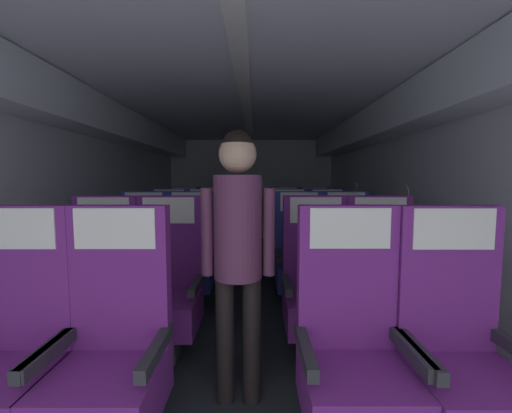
{
  "coord_description": "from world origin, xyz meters",
  "views": [
    {
      "loc": [
        0.11,
        -0.05,
        1.34
      ],
      "look_at": [
        0.12,
        3.6,
        1.03
      ],
      "focal_mm": 22.74,
      "sensor_mm": 36.0,
      "label": 1
    }
  ],
  "objects_px": {
    "seat_b_left_aisle": "(166,290)",
    "seat_b_right_aisle": "(381,289)",
    "seat_e_right_window": "(284,231)",
    "seat_a_left_aisle": "(110,356)",
    "flight_attendant": "(237,238)",
    "seat_c_right_window": "(299,259)",
    "seat_b_left_window": "(100,290)",
    "seat_b_right_window": "(316,289)",
    "seat_d_right_window": "(289,242)",
    "seat_e_left_aisle": "(213,231)",
    "seat_a_left_window": "(6,357)",
    "seat_c_left_aisle": "(189,259)",
    "seat_d_right_aisle": "(327,242)",
    "seat_e_left_window": "(182,231)",
    "seat_e_right_aisle": "(314,231)",
    "seat_d_left_window": "(167,242)",
    "seat_c_right_aisle": "(346,259)",
    "seat_a_right_window": "(352,355)",
    "seat_c_left_window": "(141,260)",
    "seat_d_left_aisle": "(204,242)",
    "seat_a_right_aisle": "(458,357)"
  },
  "relations": [
    {
      "from": "seat_c_left_aisle",
      "to": "seat_d_right_aisle",
      "type": "relative_size",
      "value": 1.0
    },
    {
      "from": "seat_e_right_window",
      "to": "seat_a_left_aisle",
      "type": "bearing_deg",
      "value": -107.33
    },
    {
      "from": "seat_d_right_window",
      "to": "seat_e_left_aisle",
      "type": "xyz_separation_m",
      "value": [
        -1.13,
        0.92,
        0.0
      ]
    },
    {
      "from": "seat_e_left_aisle",
      "to": "seat_c_right_aisle",
      "type": "bearing_deg",
      "value": -48.48
    },
    {
      "from": "seat_d_left_window",
      "to": "seat_c_left_aisle",
      "type": "bearing_deg",
      "value": -62.93
    },
    {
      "from": "seat_a_left_window",
      "to": "seat_c_right_aisle",
      "type": "distance_m",
      "value": 2.82
    },
    {
      "from": "seat_b_right_window",
      "to": "seat_e_right_aisle",
      "type": "distance_m",
      "value": 2.82
    },
    {
      "from": "seat_a_left_aisle",
      "to": "seat_d_right_aisle",
      "type": "xyz_separation_m",
      "value": [
        1.65,
        2.78,
        0.0
      ]
    },
    {
      "from": "seat_d_right_window",
      "to": "flight_attendant",
      "type": "bearing_deg",
      "value": -103.13
    },
    {
      "from": "seat_b_right_window",
      "to": "seat_b_right_aisle",
      "type": "bearing_deg",
      "value": -1.24
    },
    {
      "from": "seat_e_right_window",
      "to": "seat_c_right_window",
      "type": "bearing_deg",
      "value": -90.2
    },
    {
      "from": "seat_e_right_aisle",
      "to": "seat_d_left_window",
      "type": "bearing_deg",
      "value": -156.42
    },
    {
      "from": "seat_b_right_aisle",
      "to": "seat_d_right_window",
      "type": "bearing_deg",
      "value": 105.25
    },
    {
      "from": "seat_a_left_window",
      "to": "seat_b_left_window",
      "type": "distance_m",
      "value": 0.92
    },
    {
      "from": "seat_d_left_window",
      "to": "seat_c_right_window",
      "type": "bearing_deg",
      "value": -30.02
    },
    {
      "from": "seat_a_right_aisle",
      "to": "seat_b_left_aisle",
      "type": "bearing_deg",
      "value": 150.37
    },
    {
      "from": "seat_d_right_window",
      "to": "seat_e_left_window",
      "type": "relative_size",
      "value": 1.0
    },
    {
      "from": "seat_a_left_window",
      "to": "seat_e_right_window",
      "type": "height_order",
      "value": "same"
    },
    {
      "from": "seat_a_left_window",
      "to": "seat_b_left_window",
      "type": "relative_size",
      "value": 1.0
    },
    {
      "from": "seat_a_left_window",
      "to": "seat_a_left_aisle",
      "type": "height_order",
      "value": "same"
    },
    {
      "from": "seat_a_left_aisle",
      "to": "flight_attendant",
      "type": "distance_m",
      "value": 0.86
    },
    {
      "from": "seat_b_right_window",
      "to": "seat_c_right_window",
      "type": "distance_m",
      "value": 0.91
    },
    {
      "from": "seat_b_right_aisle",
      "to": "seat_d_left_window",
      "type": "height_order",
      "value": "same"
    },
    {
      "from": "seat_b_right_aisle",
      "to": "seat_b_left_aisle",
      "type": "bearing_deg",
      "value": -179.79
    },
    {
      "from": "seat_b_right_aisle",
      "to": "seat_e_left_aisle",
      "type": "xyz_separation_m",
      "value": [
        -1.64,
        2.78,
        0.0
      ]
    },
    {
      "from": "seat_e_left_aisle",
      "to": "seat_c_right_window",
      "type": "bearing_deg",
      "value": -58.55
    },
    {
      "from": "seat_a_right_aisle",
      "to": "seat_e_right_aisle",
      "type": "xyz_separation_m",
      "value": [
        0.0,
        3.72,
        0.0
      ]
    },
    {
      "from": "seat_c_right_aisle",
      "to": "seat_e_right_window",
      "type": "xyz_separation_m",
      "value": [
        -0.49,
        1.83,
        0.0
      ]
    },
    {
      "from": "seat_c_right_aisle",
      "to": "seat_b_left_aisle",
      "type": "bearing_deg",
      "value": -150.02
    },
    {
      "from": "seat_a_right_aisle",
      "to": "seat_a_right_window",
      "type": "bearing_deg",
      "value": 177.63
    },
    {
      "from": "seat_e_right_window",
      "to": "seat_c_left_aisle",
      "type": "bearing_deg",
      "value": -121.95
    },
    {
      "from": "seat_a_right_aisle",
      "to": "flight_attendant",
      "type": "distance_m",
      "value": 1.24
    },
    {
      "from": "seat_e_left_window",
      "to": "seat_b_left_aisle",
      "type": "bearing_deg",
      "value": -79.79
    },
    {
      "from": "seat_c_right_aisle",
      "to": "seat_e_left_window",
      "type": "bearing_deg",
      "value": 139.18
    },
    {
      "from": "seat_b_left_window",
      "to": "seat_d_left_aisle",
      "type": "relative_size",
      "value": 1.0
    },
    {
      "from": "seat_e_left_window",
      "to": "seat_e_right_aisle",
      "type": "bearing_deg",
      "value": 0.51
    },
    {
      "from": "seat_b_left_aisle",
      "to": "seat_d_right_window",
      "type": "relative_size",
      "value": 1.0
    },
    {
      "from": "seat_a_left_window",
      "to": "seat_b_left_aisle",
      "type": "height_order",
      "value": "same"
    },
    {
      "from": "seat_c_right_window",
      "to": "seat_b_left_window",
      "type": "bearing_deg",
      "value": -150.36
    },
    {
      "from": "seat_c_left_window",
      "to": "seat_d_left_aisle",
      "type": "bearing_deg",
      "value": 61.84
    },
    {
      "from": "seat_a_right_window",
      "to": "seat_d_left_window",
      "type": "distance_m",
      "value": 3.21
    },
    {
      "from": "seat_a_right_window",
      "to": "seat_d_right_window",
      "type": "bearing_deg",
      "value": 90.19
    },
    {
      "from": "seat_d_left_aisle",
      "to": "flight_attendant",
      "type": "xyz_separation_m",
      "value": [
        0.58,
        -2.37,
        0.49
      ]
    },
    {
      "from": "seat_c_left_aisle",
      "to": "seat_e_right_aisle",
      "type": "relative_size",
      "value": 1.0
    },
    {
      "from": "seat_a_left_aisle",
      "to": "seat_a_left_window",
      "type": "bearing_deg",
      "value": -179.59
    },
    {
      "from": "seat_b_left_aisle",
      "to": "seat_b_right_aisle",
      "type": "bearing_deg",
      "value": 0.21
    },
    {
      "from": "seat_e_left_window",
      "to": "seat_e_left_aisle",
      "type": "bearing_deg",
      "value": 1.1
    },
    {
      "from": "flight_attendant",
      "to": "seat_c_left_window",
      "type": "bearing_deg",
      "value": -61.39
    },
    {
      "from": "seat_a_right_aisle",
      "to": "seat_e_right_window",
      "type": "distance_m",
      "value": 3.73
    },
    {
      "from": "seat_b_left_aisle",
      "to": "seat_d_right_aisle",
      "type": "bearing_deg",
      "value": 48.87
    }
  ]
}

